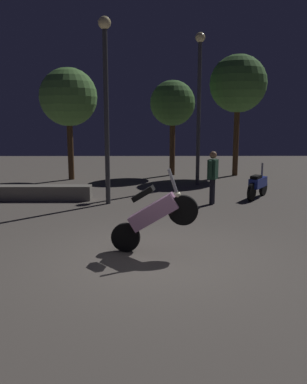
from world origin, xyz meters
name	(u,v)px	position (x,y,z in m)	size (l,w,h in m)	color
ground_plane	(155,258)	(0.00, 0.00, 0.00)	(40.00, 40.00, 0.00)	#605951
motorcycle_pink_foreground	(154,215)	(-0.02, 0.30, 0.74)	(1.65, 0.47, 1.63)	black
motorcycle_blue_parked_left	(258,185)	(3.34, 5.58, 0.44)	(1.00, 1.44, 1.11)	black
person_rider_beside	(213,173)	(1.75, 4.68, 0.93)	(0.37, 0.64, 1.58)	black
streetlamp_near	(106,89)	(-1.36, 4.80, 3.35)	(0.36, 0.36, 5.32)	#38383D
streetlamp_far	(199,92)	(1.71, 8.20, 3.49)	(0.36, 0.36, 5.57)	#38383D
tree_left_bg	(173,104)	(0.88, 10.91, 3.14)	(1.97, 1.97, 4.16)	#4C331E
tree_center_bg	(69,98)	(-3.40, 9.63, 3.34)	(2.33, 2.33, 4.53)	#4C331E
tree_right_bg	(238,84)	(3.68, 10.77, 3.96)	(2.46, 2.46, 5.22)	#4C331E
planter_wall_low	(38,193)	(-3.61, 5.38, 0.23)	(3.32, 0.50, 0.45)	gray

